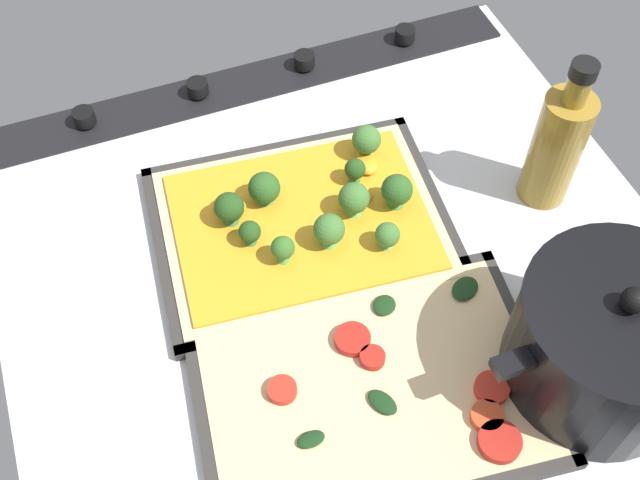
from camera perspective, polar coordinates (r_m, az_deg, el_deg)
ground_plane at (r=88.50cm, az=1.38°, el=-2.23°), size 74.13×69.30×3.00cm
stove_control_panel at (r=106.33cm, az=-4.97°, el=11.57°), size 71.17×7.00×2.60cm
baking_tray_front at (r=89.63cm, az=-1.34°, el=0.89°), size 35.76×29.11×1.30cm
broccoli_pizza at (r=88.60cm, az=-0.88°, el=1.77°), size 33.14×26.48×5.80cm
baking_tray_back at (r=79.39cm, az=3.74°, el=-10.83°), size 37.74×29.20×1.30cm
veggie_pizza_back at (r=78.81cm, az=4.17°, el=-10.62°), size 35.06×26.52×1.90cm
cooking_pot at (r=79.17cm, az=20.27°, el=-7.10°), size 25.60×18.77×15.72cm
oil_bottle at (r=91.25cm, az=16.95°, el=6.64°), size 5.78×5.78×19.87cm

